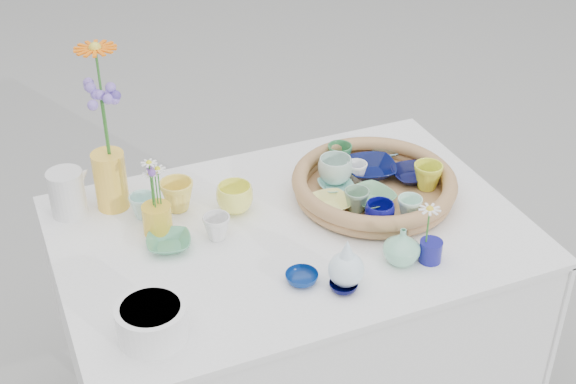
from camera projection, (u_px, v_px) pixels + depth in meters
name	position (u px, v px, depth m)	size (l,w,h in m)	color
wicker_tray	(374.00, 186.00, 2.30)	(0.47, 0.47, 0.08)	olive
tray_ceramic_0	(371.00, 169.00, 2.38)	(0.15, 0.15, 0.04)	#030A3C
tray_ceramic_1	(412.00, 175.00, 2.36)	(0.12, 0.12, 0.03)	#070A36
tray_ceramic_2	(428.00, 176.00, 2.30)	(0.08, 0.08, 0.08)	yellow
tray_ceramic_3	(371.00, 198.00, 2.25)	(0.13, 0.13, 0.03)	#649F6E
tray_ceramic_4	(357.00, 201.00, 2.21)	(0.07, 0.07, 0.07)	gray
tray_ceramic_5	(336.00, 186.00, 2.31)	(0.10, 0.10, 0.02)	#7FC4B9
tray_ceramic_6	(335.00, 170.00, 2.33)	(0.10, 0.10, 0.08)	silver
tray_ceramic_7	(357.00, 172.00, 2.35)	(0.06, 0.06, 0.06)	white
tray_ceramic_8	(386.00, 151.00, 2.48)	(0.09, 0.09, 0.02)	#82CAFA
tray_ceramic_9	(380.00, 213.00, 2.16)	(0.08, 0.08, 0.06)	#0A0B6F
tray_ceramic_10	(330.00, 204.00, 2.23)	(0.11, 0.11, 0.03)	#E5E378
tray_ceramic_11	(409.00, 208.00, 2.18)	(0.07, 0.07, 0.06)	#B4EAD2
tray_ceramic_12	(340.00, 155.00, 2.42)	(0.07, 0.07, 0.07)	#2F7542
loose_ceramic_0	(177.00, 195.00, 2.24)	(0.10, 0.10, 0.09)	#F7D753
loose_ceramic_1	(235.00, 198.00, 2.24)	(0.10, 0.10, 0.08)	#FAFA60
loose_ceramic_2	(169.00, 243.00, 2.11)	(0.12, 0.12, 0.03)	#4D996F
loose_ceramic_3	(217.00, 227.00, 2.13)	(0.07, 0.07, 0.07)	silver
loose_ceramic_4	(302.00, 278.00, 1.99)	(0.08, 0.08, 0.03)	navy
loose_ceramic_5	(143.00, 206.00, 2.22)	(0.07, 0.07, 0.07)	#B7EAE1
loose_ceramic_6	(344.00, 286.00, 1.96)	(0.07, 0.07, 0.02)	#02032E
fluted_bowl	(152.00, 321.00, 1.81)	(0.16, 0.16, 0.09)	white
bud_vase_paleblue	(347.00, 262.00, 1.95)	(0.09, 0.09, 0.14)	white
bud_vase_seafoam	(402.00, 246.00, 2.04)	(0.10, 0.10, 0.10)	#83CDA7
bud_vase_cobalt	(431.00, 251.00, 2.05)	(0.06, 0.06, 0.06)	navy
single_daisy	(428.00, 226.00, 2.01)	(0.07, 0.07, 0.12)	white
tall_vase_yellow	(111.00, 180.00, 2.23)	(0.09, 0.09, 0.17)	yellow
gerbera	(103.00, 103.00, 2.10)	(0.13, 0.13, 0.33)	#FF6B07
hydrangea	(104.00, 125.00, 2.14)	(0.07, 0.07, 0.25)	#4E3B9C
white_pitcher	(67.00, 193.00, 2.21)	(0.14, 0.10, 0.13)	silver
daisy_cup	(157.00, 219.00, 2.15)	(0.08, 0.08, 0.08)	gold
daisy_posy	(157.00, 182.00, 2.11)	(0.08, 0.08, 0.13)	white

